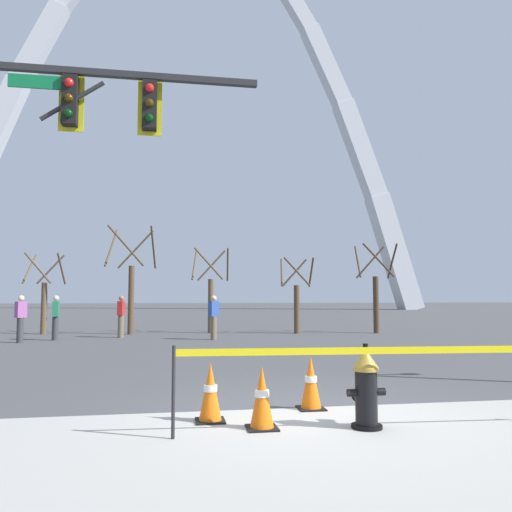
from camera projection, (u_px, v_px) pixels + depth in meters
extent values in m
plane|color=#474749|center=(308.00, 412.00, 6.85)|extent=(240.00, 240.00, 0.00)
cylinder|color=black|center=(367.00, 427.00, 5.96)|extent=(0.36, 0.36, 0.05)
cylinder|color=black|center=(366.00, 398.00, 5.99)|extent=(0.26, 0.26, 0.62)
cylinder|color=#A8842D|center=(366.00, 369.00, 6.01)|extent=(0.30, 0.30, 0.04)
cone|color=#A8842D|center=(366.00, 358.00, 6.02)|extent=(0.30, 0.30, 0.22)
cylinder|color=black|center=(365.00, 346.00, 6.03)|extent=(0.06, 0.06, 0.06)
cylinder|color=black|center=(352.00, 393.00, 5.96)|extent=(0.10, 0.09, 0.09)
cylinder|color=black|center=(381.00, 392.00, 6.02)|extent=(0.10, 0.09, 0.09)
cylinder|color=black|center=(360.00, 397.00, 6.18)|extent=(0.13, 0.14, 0.13)
cylinder|color=black|center=(358.00, 396.00, 6.26)|extent=(0.15, 0.03, 0.15)
cylinder|color=#232326|center=(173.00, 392.00, 5.55)|extent=(0.04, 0.04, 1.01)
cube|color=yellow|center=(401.00, 350.00, 5.85)|extent=(5.15, 0.34, 0.08)
cube|color=black|center=(210.00, 421.00, 6.28)|extent=(0.36, 0.36, 0.03)
cone|color=orange|center=(210.00, 391.00, 6.31)|extent=(0.28, 0.28, 0.70)
cylinder|color=white|center=(210.00, 388.00, 6.31)|extent=(0.17, 0.17, 0.08)
cube|color=black|center=(262.00, 428.00, 5.93)|extent=(0.36, 0.36, 0.03)
cone|color=orange|center=(262.00, 396.00, 5.96)|extent=(0.28, 0.28, 0.70)
cylinder|color=white|center=(262.00, 393.00, 5.96)|extent=(0.17, 0.17, 0.08)
cube|color=black|center=(311.00, 409.00, 6.97)|extent=(0.36, 0.36, 0.03)
cone|color=orange|center=(311.00, 382.00, 7.00)|extent=(0.28, 0.28, 0.70)
cylinder|color=white|center=(311.00, 379.00, 7.00)|extent=(0.17, 0.17, 0.08)
cube|color=#232326|center=(128.00, 75.00, 9.34)|extent=(4.80, 0.12, 0.12)
cylinder|color=#232326|center=(72.00, 101.00, 9.14)|extent=(1.11, 0.08, 0.81)
cube|color=black|center=(70.00, 101.00, 9.13)|extent=(0.26, 0.24, 0.90)
cube|color=gold|center=(71.00, 104.00, 9.27)|extent=(0.44, 0.03, 1.04)
sphere|color=red|center=(69.00, 83.00, 9.03)|extent=(0.16, 0.16, 0.16)
sphere|color=#392706|center=(69.00, 98.00, 9.00)|extent=(0.16, 0.16, 0.16)
sphere|color=black|center=(68.00, 113.00, 8.98)|extent=(0.16, 0.16, 0.16)
cube|color=black|center=(150.00, 106.00, 9.36)|extent=(0.26, 0.24, 0.90)
cube|color=gold|center=(150.00, 108.00, 9.50)|extent=(0.44, 0.03, 1.04)
sphere|color=red|center=(150.00, 88.00, 9.26)|extent=(0.16, 0.16, 0.16)
sphere|color=#392706|center=(149.00, 103.00, 9.24)|extent=(0.16, 0.16, 0.16)
sphere|color=black|center=(149.00, 118.00, 9.21)|extent=(0.16, 0.16, 0.16)
cube|color=#0F6638|center=(35.00, 82.00, 9.04)|extent=(0.90, 0.04, 0.24)
cube|color=silver|center=(39.00, 45.00, 56.68)|extent=(5.97, 1.97, 9.99)
cube|color=silver|center=(293.00, 2.00, 62.12)|extent=(5.70, 1.75, 7.81)
cube|color=silver|center=(326.00, 67.00, 62.17)|extent=(5.97, 1.97, 9.99)
cube|color=silver|center=(360.00, 151.00, 62.04)|extent=(6.22, 2.18, 12.19)
cube|color=silver|center=(394.00, 253.00, 61.73)|extent=(6.46, 2.39, 14.41)
cylinder|color=brown|center=(44.00, 308.00, 21.15)|extent=(0.24, 0.24, 2.14)
cylinder|color=brown|center=(30.00, 269.00, 21.30)|extent=(0.31, 1.16, 1.29)
cylinder|color=brown|center=(62.00, 269.00, 21.33)|extent=(0.20, 1.17, 1.29)
cylinder|color=brown|center=(51.00, 269.00, 21.95)|extent=(1.17, 0.20, 1.29)
cylinder|color=brown|center=(38.00, 268.00, 20.62)|extent=(1.16, 0.33, 1.29)
cylinder|color=brown|center=(131.00, 300.00, 21.10)|extent=(0.24, 0.24, 2.83)
cylinder|color=brown|center=(111.00, 248.00, 21.30)|extent=(0.38, 1.52, 1.69)
cylinder|color=brown|center=(153.00, 248.00, 21.33)|extent=(0.23, 1.53, 1.69)
cylinder|color=brown|center=(136.00, 249.00, 22.15)|extent=(1.53, 0.23, 1.69)
cylinder|color=brown|center=(126.00, 245.00, 20.40)|extent=(1.51, 0.41, 1.69)
cylinder|color=brown|center=(211.00, 306.00, 21.83)|extent=(0.24, 0.24, 2.30)
cylinder|color=brown|center=(195.00, 265.00, 22.00)|extent=(0.33, 1.25, 1.38)
cylinder|color=brown|center=(228.00, 265.00, 22.02)|extent=(0.20, 1.26, 1.38)
cylinder|color=brown|center=(211.00, 266.00, 22.69)|extent=(1.26, 0.20, 1.38)
cylinder|color=brown|center=(209.00, 263.00, 21.26)|extent=(1.24, 0.35, 1.38)
cylinder|color=brown|center=(297.00, 309.00, 21.53)|extent=(0.24, 0.24, 2.03)
cylinder|color=brown|center=(282.00, 272.00, 21.67)|extent=(0.30, 1.11, 1.23)
cylinder|color=brown|center=(311.00, 272.00, 21.69)|extent=(0.19, 1.12, 1.23)
cylinder|color=brown|center=(294.00, 273.00, 22.28)|extent=(1.12, 0.19, 1.23)
cylinder|color=brown|center=(297.00, 271.00, 21.02)|extent=(1.11, 0.32, 1.23)
cylinder|color=#473323|center=(376.00, 305.00, 21.79)|extent=(0.24, 0.24, 2.41)
cylinder|color=#473323|center=(358.00, 261.00, 21.96)|extent=(0.34, 1.30, 1.45)
cylinder|color=#473323|center=(392.00, 261.00, 21.99)|extent=(0.21, 1.32, 1.45)
cylinder|color=#473323|center=(370.00, 262.00, 22.68)|extent=(1.32, 0.21, 1.45)
cylinder|color=#473323|center=(378.00, 260.00, 21.19)|extent=(1.30, 0.36, 1.45)
cylinder|color=brown|center=(121.00, 326.00, 19.30)|extent=(0.22, 0.22, 0.84)
cube|color=#B22323|center=(121.00, 308.00, 19.36)|extent=(0.28, 0.38, 0.54)
sphere|color=#936B4C|center=(121.00, 298.00, 19.39)|extent=(0.20, 0.20, 0.20)
cylinder|color=#38383D|center=(20.00, 330.00, 17.17)|extent=(0.22, 0.22, 0.84)
cube|color=#995193|center=(21.00, 310.00, 17.22)|extent=(0.38, 0.39, 0.54)
sphere|color=beige|center=(21.00, 298.00, 17.25)|extent=(0.20, 0.20, 0.20)
cylinder|color=#38383D|center=(55.00, 328.00, 18.15)|extent=(0.22, 0.22, 0.84)
cube|color=#23754C|center=(56.00, 309.00, 18.21)|extent=(0.22, 0.35, 0.54)
sphere|color=beige|center=(56.00, 298.00, 18.24)|extent=(0.20, 0.20, 0.20)
cylinder|color=brown|center=(214.00, 328.00, 18.35)|extent=(0.22, 0.22, 0.84)
cube|color=#2D4C99|center=(214.00, 309.00, 18.40)|extent=(0.39, 0.35, 0.54)
sphere|color=beige|center=(214.00, 298.00, 18.43)|extent=(0.20, 0.20, 0.20)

